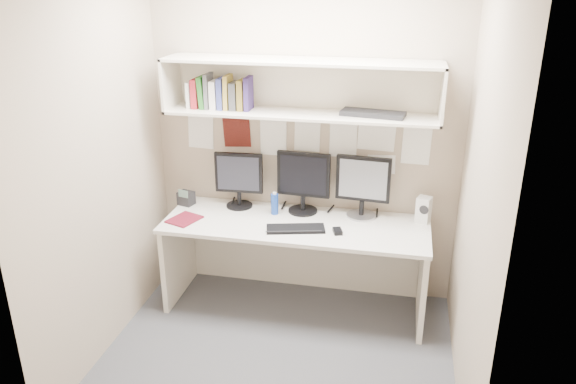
% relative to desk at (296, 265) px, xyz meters
% --- Properties ---
extents(floor, '(2.40, 2.00, 0.01)m').
position_rel_desk_xyz_m(floor, '(0.00, -0.65, -0.37)').
color(floor, '#424246').
rests_on(floor, ground).
extents(wall_back, '(2.40, 0.02, 2.60)m').
position_rel_desk_xyz_m(wall_back, '(0.00, 0.35, 0.93)').
color(wall_back, tan).
rests_on(wall_back, ground).
extents(wall_front, '(2.40, 0.02, 2.60)m').
position_rel_desk_xyz_m(wall_front, '(0.00, -1.65, 0.93)').
color(wall_front, tan).
rests_on(wall_front, ground).
extents(wall_left, '(0.02, 2.00, 2.60)m').
position_rel_desk_xyz_m(wall_left, '(-1.20, -0.65, 0.93)').
color(wall_left, tan).
rests_on(wall_left, ground).
extents(wall_right, '(0.02, 2.00, 2.60)m').
position_rel_desk_xyz_m(wall_right, '(1.20, -0.65, 0.93)').
color(wall_right, tan).
rests_on(wall_right, ground).
extents(desk, '(2.00, 0.70, 0.73)m').
position_rel_desk_xyz_m(desk, '(0.00, 0.00, 0.00)').
color(desk, silver).
rests_on(desk, floor).
extents(overhead_hutch, '(2.00, 0.38, 0.40)m').
position_rel_desk_xyz_m(overhead_hutch, '(0.00, 0.21, 1.35)').
color(overhead_hutch, beige).
rests_on(overhead_hutch, wall_back).
extents(pinned_papers, '(1.92, 0.01, 0.48)m').
position_rel_desk_xyz_m(pinned_papers, '(0.00, 0.34, 0.88)').
color(pinned_papers, white).
rests_on(pinned_papers, wall_back).
extents(monitor_left, '(0.38, 0.21, 0.45)m').
position_rel_desk_xyz_m(monitor_left, '(-0.51, 0.22, 0.61)').
color(monitor_left, black).
rests_on(monitor_left, desk).
extents(monitor_center, '(0.42, 0.23, 0.49)m').
position_rel_desk_xyz_m(monitor_center, '(0.02, 0.22, 0.63)').
color(monitor_center, black).
rests_on(monitor_center, desk).
extents(monitor_right, '(0.42, 0.23, 0.48)m').
position_rel_desk_xyz_m(monitor_right, '(0.48, 0.22, 0.63)').
color(monitor_right, '#A5A5AA').
rests_on(monitor_right, desk).
extents(keyboard, '(0.45, 0.25, 0.02)m').
position_rel_desk_xyz_m(keyboard, '(0.03, -0.14, 0.37)').
color(keyboard, black).
rests_on(keyboard, desk).
extents(mouse, '(0.09, 0.11, 0.03)m').
position_rel_desk_xyz_m(mouse, '(0.33, -0.12, 0.38)').
color(mouse, black).
rests_on(mouse, desk).
extents(speaker, '(0.13, 0.13, 0.20)m').
position_rel_desk_xyz_m(speaker, '(0.94, 0.21, 0.46)').
color(speaker, silver).
rests_on(speaker, desk).
extents(blue_bottle, '(0.06, 0.06, 0.18)m').
position_rel_desk_xyz_m(blue_bottle, '(-0.19, 0.12, 0.45)').
color(blue_bottle, '#163A9A').
rests_on(blue_bottle, desk).
extents(maroon_notebook, '(0.26, 0.29, 0.01)m').
position_rel_desk_xyz_m(maroon_notebook, '(-0.84, -0.14, 0.37)').
color(maroon_notebook, '#5B0F1D').
rests_on(maroon_notebook, desk).
extents(desk_phone, '(0.14, 0.13, 0.14)m').
position_rel_desk_xyz_m(desk_phone, '(-0.94, 0.16, 0.42)').
color(desk_phone, black).
rests_on(desk_phone, desk).
extents(book_stack, '(0.48, 0.16, 0.26)m').
position_rel_desk_xyz_m(book_stack, '(-0.61, 0.17, 1.29)').
color(book_stack, silver).
rests_on(book_stack, overhead_hutch).
extents(hutch_tray, '(0.47, 0.24, 0.03)m').
position_rel_desk_xyz_m(hutch_tray, '(0.52, 0.16, 1.19)').
color(hutch_tray, black).
rests_on(hutch_tray, overhead_hutch).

